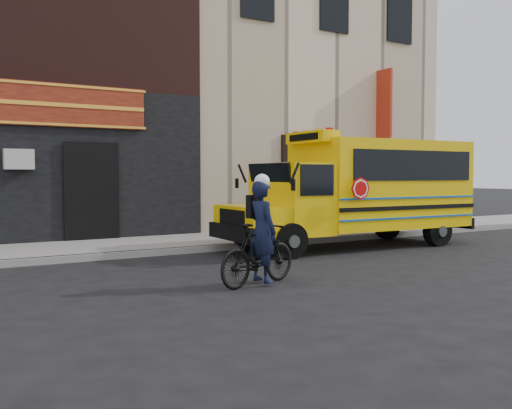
{
  "coord_description": "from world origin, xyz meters",
  "views": [
    {
      "loc": [
        -7.22,
        -9.8,
        1.87
      ],
      "look_at": [
        -0.23,
        1.85,
        1.16
      ],
      "focal_mm": 40.0,
      "sensor_mm": 36.0,
      "label": 1
    }
  ],
  "objects": [
    {
      "name": "ground",
      "position": [
        0.0,
        0.0,
        0.0
      ],
      "size": [
        120.0,
        120.0,
        0.0
      ],
      "primitive_type": "plane",
      "color": "black",
      "rests_on": "ground"
    },
    {
      "name": "curb",
      "position": [
        0.0,
        2.6,
        0.07
      ],
      "size": [
        40.0,
        0.2,
        0.15
      ],
      "primitive_type": "cube",
      "color": "gray",
      "rests_on": "ground"
    },
    {
      "name": "sidewalk",
      "position": [
        0.0,
        4.1,
        0.07
      ],
      "size": [
        40.0,
        3.0,
        0.15
      ],
      "primitive_type": "cube",
      "color": "slate",
      "rests_on": "ground"
    },
    {
      "name": "building",
      "position": [
        -0.04,
        10.45,
        6.13
      ],
      "size": [
        20.0,
        10.7,
        12.0
      ],
      "color": "#C9B396",
      "rests_on": "sidewalk"
    },
    {
      "name": "school_bus",
      "position": [
        2.75,
        1.47,
        1.51
      ],
      "size": [
        6.95,
        2.46,
        2.92
      ],
      "color": "black",
      "rests_on": "ground"
    },
    {
      "name": "sign_pole",
      "position": [
        4.66,
        3.08,
        1.56
      ],
      "size": [
        0.11,
        0.24,
        2.8
      ],
      "color": "#434B45",
      "rests_on": "ground"
    },
    {
      "name": "bicycle",
      "position": [
        -2.27,
        -1.63,
        0.53
      ],
      "size": [
        1.84,
        0.97,
        1.06
      ],
      "primitive_type": "imported",
      "rotation": [
        0.0,
        0.0,
        1.85
      ],
      "color": "black",
      "rests_on": "ground"
    },
    {
      "name": "cyclist",
      "position": [
        -2.2,
        -1.63,
        0.86
      ],
      "size": [
        0.49,
        0.68,
        1.72
      ],
      "primitive_type": "imported",
      "rotation": [
        0.0,
        0.0,
        1.7
      ],
      "color": "black",
      "rests_on": "ground"
    }
  ]
}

